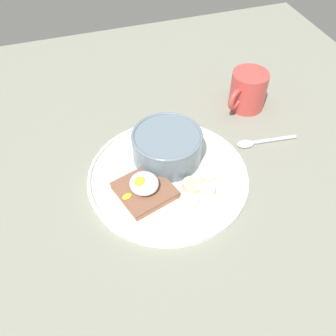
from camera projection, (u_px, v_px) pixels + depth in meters
ground_plane at (168, 182)px, 70.60cm from camera, size 120.00×120.00×2.00cm
plate at (168, 176)px, 69.28cm from camera, size 29.76×29.76×1.60cm
oatmeal_bowl at (167, 147)px, 70.02cm from camera, size 13.19×13.19×6.03cm
toast_slice at (145, 190)px, 65.68cm from camera, size 11.24×11.24×1.49cm
poached_egg at (143, 183)px, 64.22cm from camera, size 5.33×6.93×2.96cm
banana_slice_front at (208, 190)px, 65.87cm from camera, size 4.03×4.07×1.55cm
banana_slice_left at (189, 201)px, 64.42cm from camera, size 3.39×3.46×1.26cm
banana_slice_back at (192, 185)px, 66.63cm from camera, size 3.82×3.94×1.66cm
banana_slice_right at (208, 175)px, 68.45cm from camera, size 3.30×3.30×1.04cm
coffee_mug at (248, 90)px, 81.40cm from camera, size 8.16×10.42×8.50cm
spoon at (259, 142)px, 76.12cm from camera, size 3.07×12.77×0.80cm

